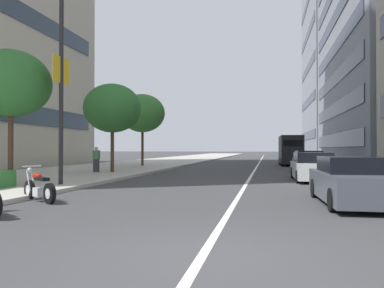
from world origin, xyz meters
TOP-DOWN VIEW (x-y plane):
  - ground_plane at (0.00, 0.00)m, footprint 400.00×400.00m
  - sidewalk_right_plaza at (30.00, 11.34)m, footprint 160.00×9.82m
  - lane_centre_stripe at (35.00, 0.00)m, footprint 110.00×0.16m
  - motorcycle_mid_row at (4.82, 5.94)m, footprint 1.24×1.79m
  - car_lead_in_lane at (6.08, -3.42)m, footprint 4.50×2.05m
  - car_following_behind at (14.23, -3.20)m, footprint 4.59×1.97m
  - car_far_down_avenue at (21.68, -3.74)m, footprint 4.41×1.93m
  - delivery_van_ahead at (31.98, -3.13)m, footprint 5.70×2.15m
  - street_lamp_with_banners at (8.61, 7.21)m, footprint 1.26×2.02m
  - street_tree_far_plaza at (8.51, 9.74)m, footprint 3.34×3.34m
  - street_tree_by_lamp_post at (16.74, 8.69)m, footprint 3.64×3.64m
  - street_tree_mid_sidewalk at (25.68, 9.76)m, footprint 3.91×3.91m
  - pedestrian_on_plaza at (16.53, 9.68)m, footprint 0.27×0.41m
  - office_tower_mid_left at (68.27, -15.94)m, footprint 25.83×15.13m

SIDE VIEW (x-z plane):
  - ground_plane at x=0.00m, z-range 0.00..0.00m
  - lane_centre_stripe at x=35.00m, z-range 0.00..0.01m
  - sidewalk_right_plaza at x=30.00m, z-range 0.00..0.15m
  - motorcycle_mid_row at x=4.82m, z-range -0.13..0.95m
  - car_lead_in_lane at x=6.08m, z-range -0.04..1.35m
  - car_following_behind at x=14.23m, z-range -0.04..1.39m
  - car_far_down_avenue at x=21.68m, z-range -0.05..1.43m
  - pedestrian_on_plaza at x=16.53m, z-range 0.15..1.74m
  - delivery_van_ahead at x=31.98m, z-range 0.09..2.94m
  - street_tree_by_lamp_post at x=16.74m, z-range 1.39..6.98m
  - street_tree_far_plaza at x=8.51m, z-range 1.56..7.24m
  - street_tree_mid_sidewalk at x=25.68m, z-range 1.60..7.83m
  - street_lamp_with_banners at x=8.61m, z-range 0.92..10.21m
  - office_tower_mid_left at x=68.27m, z-range 0.00..51.24m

